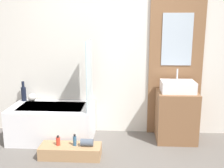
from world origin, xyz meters
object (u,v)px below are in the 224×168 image
object	(u,v)px
bathtub	(53,123)
wooden_step_bench	(71,151)
bottle_soap_secondary	(75,140)
sink	(178,87)
vase_round_light	(32,97)
vase_tall_dark	(24,93)
bottle_soap_primary	(58,141)

from	to	relation	value
bathtub	wooden_step_bench	distance (m)	0.67
bottle_soap_secondary	bathtub	bearing A→B (deg)	129.37
sink	bottle_soap_secondary	bearing A→B (deg)	-156.27
bathtub	sink	world-z (taller)	sink
sink	bottle_soap_secondary	xyz separation A→B (m)	(-1.38, -0.61, -0.59)
sink	bottle_soap_secondary	distance (m)	1.62
vase_round_light	bottle_soap_secondary	distance (m)	1.16
wooden_step_bench	vase_tall_dark	bearing A→B (deg)	138.57
bathtub	vase_round_light	distance (m)	0.54
bathtub	bottle_soap_primary	size ratio (longest dim) A/B	9.32
bottle_soap_secondary	vase_round_light	bearing A→B (deg)	136.83
bottle_soap_primary	bottle_soap_secondary	world-z (taller)	bottle_soap_secondary
sink	vase_round_light	size ratio (longest dim) A/B	3.74
vase_round_light	bottle_soap_secondary	bearing A→B (deg)	-43.17
bathtub	wooden_step_bench	size ratio (longest dim) A/B	1.52
wooden_step_bench	vase_round_light	world-z (taller)	vase_round_light
vase_round_light	bottle_soap_primary	world-z (taller)	vase_round_light
sink	vase_round_light	world-z (taller)	sink
wooden_step_bench	bottle_soap_primary	bearing A→B (deg)	180.00
vase_tall_dark	bottle_soap_secondary	distance (m)	1.29
wooden_step_bench	bottle_soap_primary	distance (m)	0.21
bottle_soap_primary	vase_round_light	bearing A→B (deg)	127.96
bathtub	vase_tall_dark	xyz separation A→B (m)	(-0.51, 0.25, 0.38)
bottle_soap_secondary	bottle_soap_primary	bearing A→B (deg)	180.00
bathtub	sink	bearing A→B (deg)	2.49
wooden_step_bench	vase_round_light	distance (m)	1.17
vase_tall_dark	vase_round_light	bearing A→B (deg)	-10.39
vase_tall_dark	bottle_soap_primary	world-z (taller)	vase_tall_dark
vase_round_light	wooden_step_bench	bearing A→B (deg)	-45.34
vase_tall_dark	sink	bearing A→B (deg)	-4.24
bottle_soap_primary	vase_tall_dark	bearing A→B (deg)	132.99
vase_tall_dark	bottle_soap_secondary	world-z (taller)	vase_tall_dark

